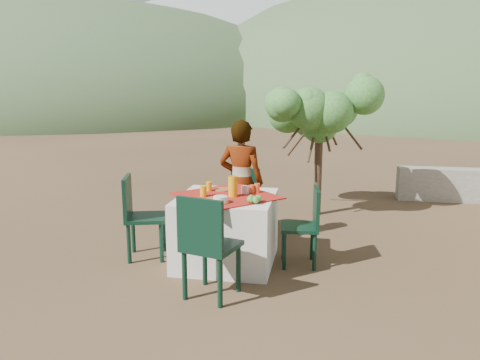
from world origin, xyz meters
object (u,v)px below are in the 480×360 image
Objects in this scene: table at (226,229)px; chair_left at (139,213)px; person at (241,182)px; shrub_tree at (324,119)px; chair_near at (207,243)px; chair_far at (243,197)px; juice_pitcher at (233,186)px; chair_right at (306,223)px.

table is 1.38× the size of chair_left.
person is at bearing -69.95° from chair_left.
table is 0.72× the size of shrub_tree.
chair_left is (-1.02, 0.89, -0.02)m from chair_near.
shrub_tree reaches higher than chair_far.
chair_near is 4.47× the size of juice_pitcher.
person is at bearing -75.07° from chair_near.
chair_near is 1.31m from chair_right.
chair_far is 1.23m from juice_pitcher.
person is at bearing -133.50° from chair_right.
chair_right is at bearing 6.20° from table.
person reaches higher than juice_pitcher.
chair_left is at bearing -25.73° from chair_near.
juice_pitcher is at bearing -86.94° from chair_right.
person is at bearing 93.45° from juice_pitcher.
table is at bearing -83.59° from chair_far.
shrub_tree is (0.14, 2.14, 0.96)m from chair_right.
chair_right is (1.85, 0.12, -0.05)m from chair_left.
table is at bearing -113.94° from shrub_tree.
chair_near is 0.94m from juice_pitcher.
chair_near is 3.42m from shrub_tree.
chair_near is 1.64m from person.
juice_pitcher is at bearing -106.09° from chair_left.
chair_right is at bearing -114.17° from chair_near.
juice_pitcher is at bearing -25.03° from table.
chair_far is 1.78m from shrub_tree.
chair_near is at bearing -83.32° from chair_far.
chair_right is (0.87, -1.03, 0.00)m from chair_far.
chair_far is 0.87× the size of chair_near.
table is 0.85× the size of person.
shrub_tree is (1.99, 2.26, 0.91)m from chair_left.
chair_left is 1.13m from juice_pitcher.
juice_pitcher is (1.08, -0.01, 0.35)m from chair_left.
table is 0.50m from juice_pitcher.
chair_far is 0.51m from person.
person is (0.05, -0.41, 0.29)m from chair_far.
chair_right is 1.07m from person.
table is at bearing 95.49° from person.
person is (1.03, 0.73, 0.24)m from chair_left.
person is at bearing 87.15° from table.
person reaches higher than chair_near.
chair_far is at bearing 90.61° from table.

